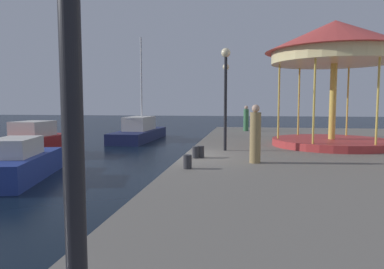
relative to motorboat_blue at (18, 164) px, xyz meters
name	(u,v)px	position (x,y,z in m)	size (l,w,h in m)	color
ground_plane	(184,177)	(5.63, 1.26, -0.56)	(120.00, 120.00, 0.00)	black
quay_dock	(372,171)	(11.99, 1.26, -0.16)	(12.73, 29.97, 0.80)	slate
motorboat_blue	(18,164)	(0.00, 0.00, 0.00)	(2.75, 4.81, 1.47)	navy
motorboat_red	(32,143)	(-2.69, 4.95, 0.11)	(2.32, 4.30, 1.76)	maroon
sailboat_navy	(139,131)	(0.28, 13.25, 0.07)	(2.25, 7.36, 7.38)	#19214C
carousel	(335,53)	(11.52, 4.91, 4.20)	(5.83, 5.83, 5.35)	#B23333
lamp_post_mid_promenade	(226,80)	(7.03, 2.76, 2.98)	(0.36, 0.36, 3.97)	black
lamp_post_far_end	(226,86)	(6.70, 8.75, 3.02)	(0.36, 0.36, 4.03)	black
bollard_south	(201,152)	(6.31, 0.81, 0.44)	(0.24, 0.24, 0.40)	#2D2D33
bollard_north	(188,162)	(6.20, -1.27, 0.44)	(0.24, 0.24, 0.40)	#2D2D33
bollard_center	(196,152)	(6.16, 0.69, 0.44)	(0.24, 0.24, 0.40)	#2D2D33
person_mid_promenade	(255,136)	(8.12, 0.01, 1.09)	(0.34, 0.34, 1.82)	#937A4C
person_far_corner	(246,119)	(7.85, 12.65, 1.03)	(0.34, 0.34, 1.69)	#387247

